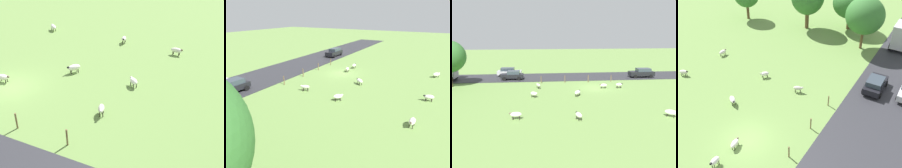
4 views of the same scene
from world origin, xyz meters
The scene contains 14 objects.
ground_plane centered at (0.00, 0.00, 0.00)m, with size 160.00×160.00×0.00m, color #6B8E47.
sheep_0 centered at (-4.43, 3.35, 0.54)m, with size 1.26×1.13×0.81m.
sheep_1 centered at (0.42, 8.58, 0.54)m, with size 1.15×0.80×0.76m.
sheep_2 centered at (-0.36, -1.24, 0.46)m, with size 0.65×1.24×0.70m.
sheep_3 centered at (-12.97, 4.57, 0.50)m, with size 1.18×0.77×0.75m.
sheep_4 centered at (-0.46, -3.63, 0.55)m, with size 0.50×1.05×0.80m.
sheep_5 centered at (-4.41, 9.14, 0.51)m, with size 1.02×1.06×0.76m.
sheep_7 centered at (-12.27, 10.70, 0.52)m, with size 0.55×1.24×0.77m.
tree_2 centered at (-1.03, 27.36, 4.15)m, with size 5.44×5.44×6.49m.
tree_3 centered at (2.86, 22.08, 4.73)m, with size 5.15×5.15×7.20m.
fence_post_1 centered at (4.25, 0.19, 0.60)m, with size 0.12×0.12×1.19m, color brown.
fence_post_2 centered at (4.25, 4.17, 0.61)m, with size 0.12×0.12×1.22m, color brown.
fence_post_3 centered at (4.25, 8.15, 0.60)m, with size 0.12×0.12×1.19m, color brown.
car_2 centered at (7.58, 13.20, 0.86)m, with size 2.06×3.89×1.54m.
Camera 4 is at (12.61, -13.80, 18.92)m, focal length 46.04 mm.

